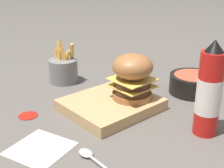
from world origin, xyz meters
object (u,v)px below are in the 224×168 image
Objects in this scene: ketchup_bottle at (209,92)px; spoon at (95,160)px; serving_board at (112,105)px; fries_basket at (64,70)px; burger at (132,76)px; side_bowl at (193,83)px.

ketchup_bottle reaches higher than spoon.
serving_board is 0.26m from spoon.
fries_basket reaches higher than spoon.
fries_basket reaches higher than serving_board.
fries_basket is 0.50m from spoon.
spoon is (0.29, -0.09, -0.11)m from ketchup_bottle.
burger is 0.90× the size of fries_basket.
spoon is (0.22, 0.45, -0.04)m from fries_basket.
spoon is at bearing -16.58° from ketchup_bottle.
fries_basket is 0.81× the size of spoon.
spoon is at bearing 29.08° from burger.
serving_board reaches higher than spoon.
spoon is (0.48, 0.09, -0.03)m from side_bowl.
serving_board is 0.29m from fries_basket.
serving_board is at bearing 85.18° from fries_basket.
side_bowl is 0.82× the size of spoon.
spoon is (0.25, 0.14, -0.09)m from burger.
side_bowl is at bearing 164.94° from serving_board.
burger is 0.55× the size of ketchup_bottle.
serving_board is at bearing -48.04° from spoon.
ketchup_bottle is (-0.09, 0.25, 0.10)m from serving_board.
side_bowl is at bearing 125.76° from fries_basket.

